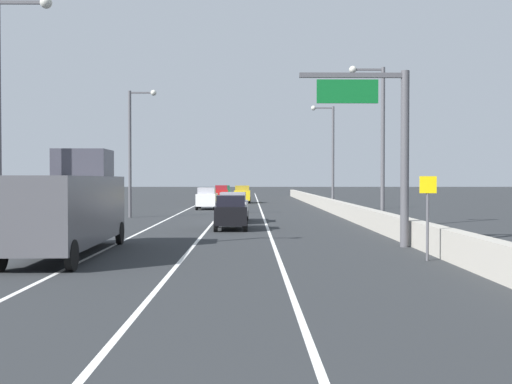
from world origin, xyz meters
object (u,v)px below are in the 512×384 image
object	(u,v)px
car_white_4	(207,198)
car_green_0	(224,192)
lamp_post_right_second	(378,135)
lamp_post_left_near	(5,107)
box_truck	(71,206)
speed_advisory_sign	(428,211)
lamp_post_left_mid	(133,144)
car_black_3	(231,213)
overhead_sign_gantry	(388,136)
car_yellow_5	(242,194)
car_silver_2	(233,207)
lamp_post_right_third	(330,150)
car_red_1	(221,193)

from	to	relation	value
car_white_4	car_green_0	bearing A→B (deg)	89.29
lamp_post_right_second	car_green_0	size ratio (longest dim) A/B	2.01
lamp_post_left_near	box_truck	bearing A→B (deg)	17.23
speed_advisory_sign	lamp_post_left_mid	xyz separation A→B (m)	(-15.06, 24.73, 3.78)
car_black_3	car_white_4	xyz separation A→B (m)	(-2.99, 23.61, 0.06)
overhead_sign_gantry	box_truck	distance (m)	13.25
car_white_4	car_yellow_5	world-z (taller)	car_yellow_5
car_green_0	car_white_4	bearing A→B (deg)	-90.71
car_silver_2	lamp_post_right_third	bearing A→B (deg)	60.32
car_black_3	car_yellow_5	distance (m)	39.14
car_black_3	car_white_4	distance (m)	23.80
lamp_post_left_near	car_yellow_5	world-z (taller)	lamp_post_left_near
lamp_post_right_second	car_silver_2	distance (m)	10.98
lamp_post_right_second	car_green_0	world-z (taller)	lamp_post_right_second
lamp_post_right_third	lamp_post_left_mid	xyz separation A→B (m)	(-16.11, -9.75, 0.00)
car_silver_2	car_white_4	xyz separation A→B (m)	(-2.99, 17.50, 0.03)
car_green_0	box_truck	xyz separation A→B (m)	(-3.11, -66.33, 0.89)
lamp_post_right_second	lamp_post_right_third	world-z (taller)	same
car_silver_2	car_yellow_5	xyz separation A→B (m)	(0.22, 33.03, 0.05)
car_white_4	lamp_post_left_mid	bearing A→B (deg)	-110.60
car_black_3	car_green_0	bearing A→B (deg)	92.73
car_red_1	box_truck	distance (m)	57.87
car_white_4	car_silver_2	bearing A→B (deg)	-80.32
lamp_post_left_near	car_silver_2	bearing A→B (deg)	66.89
car_green_0	car_silver_2	xyz separation A→B (m)	(2.60, -48.47, 0.02)
lamp_post_left_mid	car_black_3	xyz separation A→B (m)	(7.66, -11.19, -4.56)
car_black_3	lamp_post_right_third	bearing A→B (deg)	68.02
car_black_3	car_yellow_5	world-z (taller)	car_yellow_5
lamp_post_left_mid	car_red_1	distance (m)	35.49
lamp_post_right_third	lamp_post_left_near	xyz separation A→B (m)	(-16.36, -33.37, 0.00)
car_green_0	car_yellow_5	size ratio (longest dim) A/B	1.16
speed_advisory_sign	car_silver_2	distance (m)	21.01
speed_advisory_sign	car_white_4	size ratio (longest dim) A/B	0.74
lamp_post_right_third	lamp_post_left_mid	bearing A→B (deg)	-148.82
speed_advisory_sign	car_red_1	distance (m)	60.41
lamp_post_right_third	lamp_post_left_near	world-z (taller)	same
lamp_post_left_near	box_truck	size ratio (longest dim) A/B	1.01
lamp_post_right_second	lamp_post_left_near	world-z (taller)	same
lamp_post_left_near	car_green_0	distance (m)	67.38
overhead_sign_gantry	car_silver_2	bearing A→B (deg)	114.55
car_green_0	car_silver_2	size ratio (longest dim) A/B	0.99
overhead_sign_gantry	car_green_0	world-z (taller)	overhead_sign_gantry
lamp_post_right_third	car_yellow_5	world-z (taller)	lamp_post_right_third
car_silver_2	car_white_4	bearing A→B (deg)	99.68
lamp_post_left_mid	car_yellow_5	distance (m)	29.39
overhead_sign_gantry	car_red_1	size ratio (longest dim) A/B	1.71
overhead_sign_gantry	lamp_post_left_mid	size ratio (longest dim) A/B	0.78
lamp_post_right_third	car_black_3	xyz separation A→B (m)	(-8.45, -20.94, -4.56)
lamp_post_right_second	lamp_post_right_third	xyz separation A→B (m)	(-0.29, 19.69, 0.00)
overhead_sign_gantry	car_yellow_5	bearing A→B (deg)	97.95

